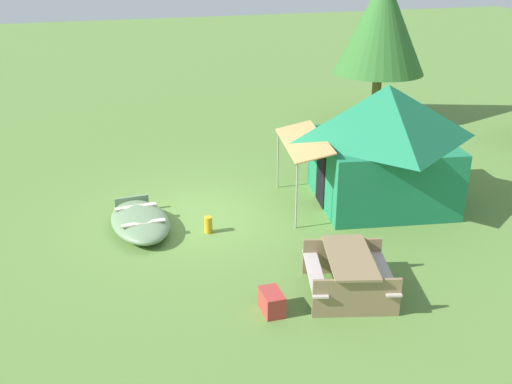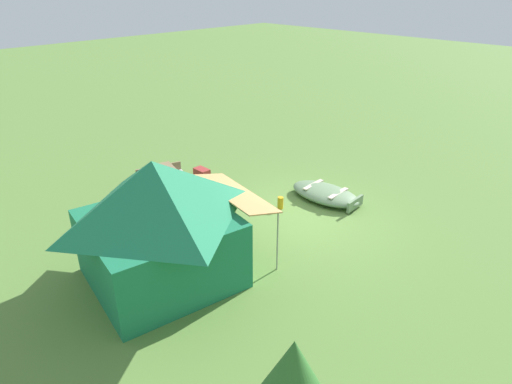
# 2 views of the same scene
# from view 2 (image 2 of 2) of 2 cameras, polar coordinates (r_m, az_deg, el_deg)

# --- Properties ---
(ground_plane) EXTENTS (80.00, 80.00, 0.00)m
(ground_plane) POSITION_cam_2_polar(r_m,az_deg,el_deg) (12.81, 5.94, -3.34)
(ground_plane) COLOR #5A8139
(beached_rowboat) EXTENTS (2.32, 1.33, 0.41)m
(beached_rowboat) POSITION_cam_2_polar(r_m,az_deg,el_deg) (13.84, 8.81, -0.19)
(beached_rowboat) COLOR #65825C
(beached_rowboat) RESTS_ON ground_plane
(canvas_cabin_tent) EXTENTS (3.61, 4.42, 2.87)m
(canvas_cabin_tent) POSITION_cam_2_polar(r_m,az_deg,el_deg) (9.83, -12.31, -3.60)
(canvas_cabin_tent) COLOR #1C764C
(canvas_cabin_tent) RESTS_ON ground_plane
(picnic_table) EXTENTS (1.99, 1.87, 0.76)m
(picnic_table) POSITION_cam_2_polar(r_m,az_deg,el_deg) (14.19, -11.29, 1.41)
(picnic_table) COLOR olive
(picnic_table) RESTS_ON ground_plane
(cooler_box) EXTENTS (0.54, 0.34, 0.38)m
(cooler_box) POSITION_cam_2_polar(r_m,az_deg,el_deg) (15.18, -6.88, 2.28)
(cooler_box) COLOR #AE3530
(cooler_box) RESTS_ON ground_plane
(fuel_can) EXTENTS (0.24, 0.24, 0.37)m
(fuel_can) POSITION_cam_2_polar(r_m,az_deg,el_deg) (13.21, 3.10, -1.39)
(fuel_can) COLOR gold
(fuel_can) RESTS_ON ground_plane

